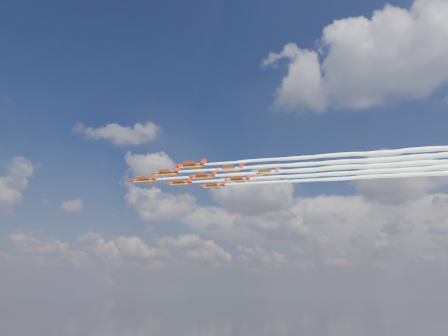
{
  "coord_description": "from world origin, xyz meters",
  "views": [
    {
      "loc": [
        84.22,
        -109.19,
        50.87
      ],
      "look_at": [
        8.65,
        1.76,
        89.51
      ],
      "focal_mm": 35.0,
      "sensor_mm": 36.0,
      "label": 1
    }
  ],
  "objects": [
    {
      "name": "jet_lead",
      "position": [
        23.93,
        13.24,
        88.61
      ],
      "size": [
        96.41,
        40.64,
        2.61
      ],
      "rotation": [
        0.0,
        0.0,
        0.37
      ],
      "color": "red"
    },
    {
      "name": "jet_row2_starb",
      "position": [
        31.3,
        23.35,
        88.61
      ],
      "size": [
        96.41,
        40.64,
        2.61
      ],
      "rotation": [
        0.0,
        0.0,
        0.37
      ],
      "color": "red"
    },
    {
      "name": "jet_row2_port",
      "position": [
        36.2,
        10.79,
        88.61
      ],
      "size": [
        96.41,
        40.64,
        2.61
      ],
      "rotation": [
        0.0,
        0.0,
        0.37
      ],
      "color": "red"
    },
    {
      "name": "jet_row4_starb",
      "position": [
        50.94,
        31.01,
        88.61
      ],
      "size": [
        96.41,
        40.64,
        2.61
      ],
      "rotation": [
        0.0,
        0.0,
        0.37
      ],
      "color": "red"
    },
    {
      "name": "jet_row4_port",
      "position": [
        55.84,
        18.45,
        88.61
      ],
      "size": [
        96.41,
        40.64,
        2.61
      ],
      "rotation": [
        0.0,
        0.0,
        0.37
      ],
      "color": "red"
    },
    {
      "name": "jet_row3_starb",
      "position": [
        38.67,
        33.46,
        88.61
      ],
      "size": [
        96.41,
        40.64,
        2.61
      ],
      "rotation": [
        0.0,
        0.0,
        0.37
      ],
      "color": "red"
    },
    {
      "name": "jet_tail",
      "position": [
        63.21,
        28.56,
        88.61
      ],
      "size": [
        96.41,
        40.64,
        2.61
      ],
      "rotation": [
        0.0,
        0.0,
        0.37
      ],
      "color": "red"
    },
    {
      "name": "jet_row3_port",
      "position": [
        48.47,
        8.34,
        88.61
      ],
      "size": [
        96.41,
        40.64,
        2.61
      ],
      "rotation": [
        0.0,
        0.0,
        0.37
      ],
      "color": "red"
    },
    {
      "name": "jet_row3_centre",
      "position": [
        43.57,
        20.9,
        88.61
      ],
      "size": [
        96.41,
        40.64,
        2.61
      ],
      "rotation": [
        0.0,
        0.0,
        0.37
      ],
      "color": "red"
    }
  ]
}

